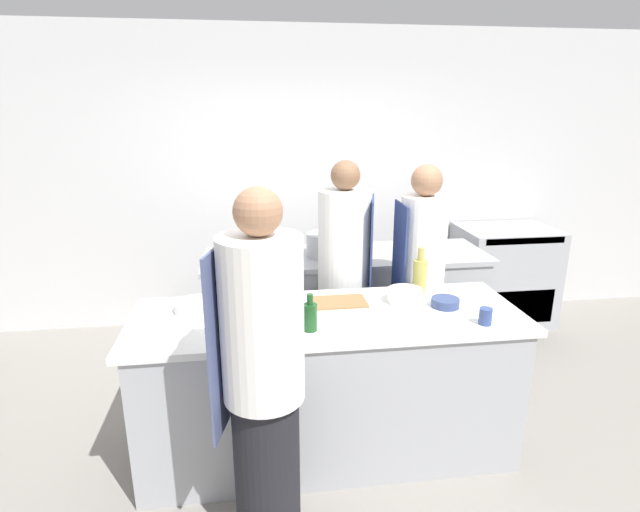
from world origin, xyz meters
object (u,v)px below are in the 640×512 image
bottle_wine (420,275)px  stockpot (325,245)px  chef_at_stove (344,281)px  bowl_prep_small (445,302)px  bottle_olive_oil (310,316)px  chef_at_pass_far (420,285)px  bowl_mixing_large (405,296)px  bottle_vinegar (268,284)px  cup (485,316)px  chef_at_prep_near (263,381)px  oven_range (503,275)px  bowl_wooden_salad (262,326)px  bowl_ceramic_blue (196,306)px

bottle_wine → stockpot: bottle_wine is taller
chef_at_stove → bowl_prep_small: (0.49, -0.69, 0.08)m
bottle_olive_oil → bowl_prep_small: bottle_olive_oil is taller
chef_at_pass_far → stockpot: chef_at_pass_far is taller
chef_at_stove → chef_at_pass_far: bearing=87.1°
chef_at_stove → bowl_mixing_large: 0.65m
bottle_vinegar → cup: bearing=-23.2°
chef_at_prep_near → cup: chef_at_prep_near is taller
chef_at_stove → chef_at_pass_far: 0.54m
chef_at_prep_near → bowl_mixing_large: bearing=-35.8°
chef_at_stove → oven_range: bearing=134.6°
chef_at_stove → cup: (0.62, -0.96, 0.10)m
chef_at_pass_far → bowl_mixing_large: (-0.24, -0.42, 0.09)m
bowl_mixing_large → bottle_olive_oil: bearing=-153.0°
bottle_wine → chef_at_stove: bearing=134.8°
chef_at_pass_far → bottle_wine: size_ratio=5.71×
bottle_vinegar → chef_at_stove: bearing=38.4°
bottle_olive_oil → bottle_vinegar: 0.50m
bowl_mixing_large → bowl_wooden_salad: (-0.89, -0.31, -0.01)m
chef_at_stove → bowl_wooden_salad: 1.09m
bowl_prep_small → stockpot: 1.29m
stockpot → bottle_olive_oil: bearing=-101.9°
bowl_wooden_salad → bottle_olive_oil: bearing=-1.6°
chef_at_stove → cup: bearing=47.4°
chef_at_stove → bowl_prep_small: chef_at_stove is taller
bowl_wooden_salad → chef_at_prep_near: bearing=-91.0°
bowl_wooden_salad → stockpot: size_ratio=0.88×
stockpot → oven_range: bearing=16.9°
oven_range → bowl_mixing_large: bowl_mixing_large is taller
chef_at_prep_near → bowl_ceramic_blue: chef_at_prep_near is taller
bowl_ceramic_blue → stockpot: stockpot is taller
bowl_prep_small → bowl_wooden_salad: size_ratio=0.62×
bottle_wine → bowl_ceramic_blue: 1.42m
bottle_wine → bowl_wooden_salad: size_ratio=1.11×
bottle_wine → bowl_prep_small: 0.29m
bottle_vinegar → bottle_wine: bottle_wine is taller
bottle_vinegar → bowl_prep_small: (1.06, -0.23, -0.09)m
bottle_vinegar → bowl_mixing_large: size_ratio=1.33×
chef_at_pass_far → bowl_prep_small: bearing=178.4°
bottle_wine → bowl_mixing_large: (-0.15, -0.16, -0.08)m
chef_at_prep_near → bottle_olive_oil: size_ratio=8.48×
chef_at_pass_far → bottle_vinegar: (-1.09, -0.29, 0.16)m
oven_range → chef_at_pass_far: size_ratio=0.55×
cup → stockpot: 1.59m
oven_range → bottle_olive_oil: size_ratio=4.54×
bottle_wine → stockpot: bearing=118.6°
bottle_vinegar → oven_range: bearing=32.2°
chef_at_stove → bottle_olive_oil: chef_at_stove is taller
chef_at_prep_near → bottle_vinegar: bearing=10.1°
oven_range → cup: 2.39m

